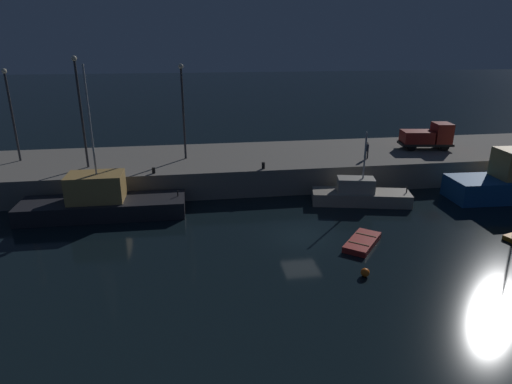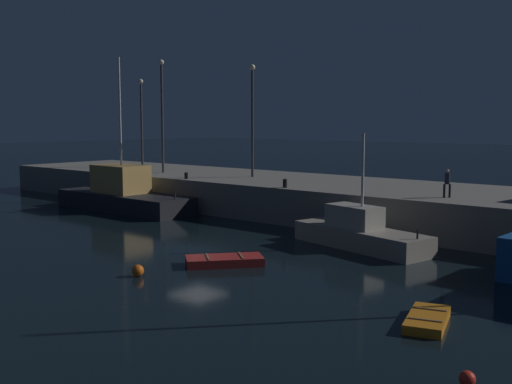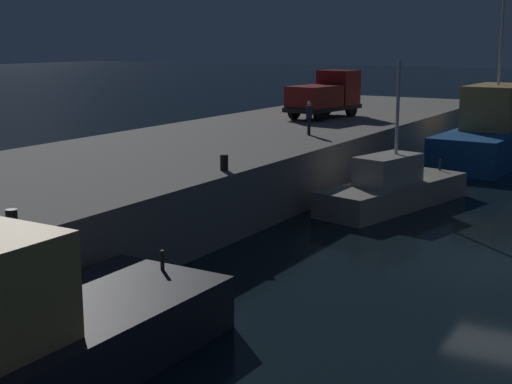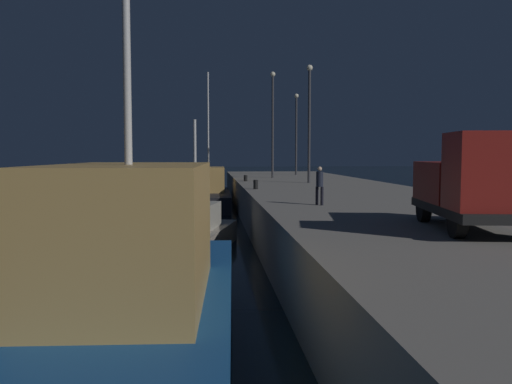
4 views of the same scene
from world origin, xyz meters
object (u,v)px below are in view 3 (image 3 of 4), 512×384
Objects in this scene: fishing_boat_white at (393,189)px; bollard_west at (12,219)px; fishing_boat_blue at (494,134)px; dockworker at (309,116)px; bollard_central at (224,163)px; utility_truck at (325,95)px.

bollard_west is at bearing 168.58° from fishing_boat_white.
bollard_west is (-16.82, 3.40, 1.85)m from fishing_boat_white.
fishing_boat_white is at bearing 176.70° from fishing_boat_blue.
bollard_central is (-10.09, -1.77, -0.63)m from dockworker.
utility_truck is (10.08, 7.85, 2.89)m from fishing_boat_white.
bollard_central is at bearing -0.15° from bollard_west.
bollard_west is at bearing 172.25° from fishing_boat_blue.
fishing_boat_blue is 31.23m from bollard_west.
bollard_west is (-26.90, -4.45, -1.04)m from utility_truck.
dockworker is at bearing 63.70° from fishing_boat_white.
fishing_boat_white is at bearing -116.30° from dockworker.
bollard_central is (-17.63, -4.48, -1.01)m from utility_truck.
utility_truck reaches higher than bollard_central.
utility_truck is 27.29m from bollard_west.
fishing_boat_blue is 9.78m from utility_truck.
fishing_boat_blue is 2.62× the size of utility_truck.
fishing_boat_blue is 13.12m from dockworker.
fishing_boat_blue reaches higher than utility_truck.
fishing_boat_white is 6.27m from dockworker.
fishing_boat_blue is 1.69× the size of fishing_boat_white.
dockworker is at bearing 152.74° from fishing_boat_blue.
dockworker reaches higher than bollard_west.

